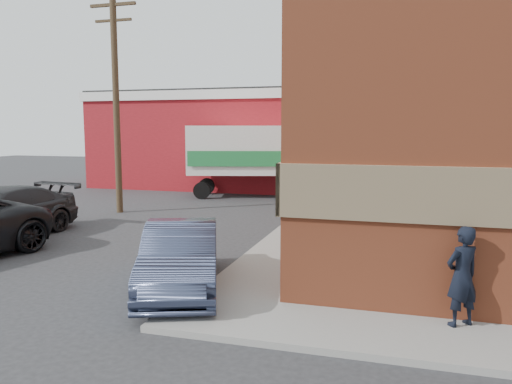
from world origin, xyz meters
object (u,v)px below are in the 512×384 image
Objects in this scene: sedan at (181,257)px; box_truck at (258,156)px; warehouse at (237,139)px; man at (462,276)px; utility_pole at (116,96)px.

sedan is 15.01m from box_truck.
warehouse is 20.29m from sedan.
man reaches higher than sedan.
box_truck reaches higher than man.
box_truck is (-2.52, 14.74, 1.35)m from sedan.
utility_pole is 2.07× the size of sedan.
utility_pole is 11.55m from sedan.
man is 5.56m from sedan.
warehouse reaches higher than box_truck.
utility_pole is 1.19× the size of box_truck.
warehouse reaches higher than man.
sedan is at bearing -75.07° from warehouse.
box_truck is at bearing 78.80° from sedan.
warehouse is 5.51m from box_truck.
warehouse is 3.74× the size of sedan.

